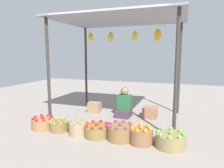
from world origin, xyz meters
The scene contains 12 objects.
ground_plane centered at (0.00, 0.00, 0.00)m, with size 14.00×14.00×0.00m, color gray.
market_stall_structure centered at (0.01, 0.02, 2.27)m, with size 3.13×2.21×2.49m.
vendor_person centered at (0.10, 0.15, 0.30)m, with size 0.36×0.44×0.78m.
basket_red_apples centered at (-1.35, -1.31, 0.12)m, with size 0.48×0.48×0.28m.
basket_limes centered at (-0.92, -1.32, 0.10)m, with size 0.40×0.40×0.24m.
basket_green_chilies centered at (-0.43, -1.38, 0.13)m, with size 0.38×0.38×0.29m.
basket_red_tomatoes centered at (-0.04, -1.32, 0.11)m, with size 0.51×0.51×0.28m.
basket_purple_onions centered at (0.45, -1.31, 0.14)m, with size 0.51×0.51×0.33m.
basket_oranges centered at (0.86, -1.35, 0.15)m, with size 0.42×0.42×0.34m.
basket_green_apples centered at (1.38, -1.34, 0.13)m, with size 0.52×0.52×0.31m.
wooden_crate_near_vendor centered at (0.76, 0.26, 0.14)m, with size 0.35×0.35×0.27m, color #95674B.
wooden_crate_stacked_rear centered at (-0.79, 0.20, 0.15)m, with size 0.33×0.25×0.29m, color #9B7958.
Camera 1 is at (1.57, -4.88, 1.61)m, focal length 32.71 mm.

